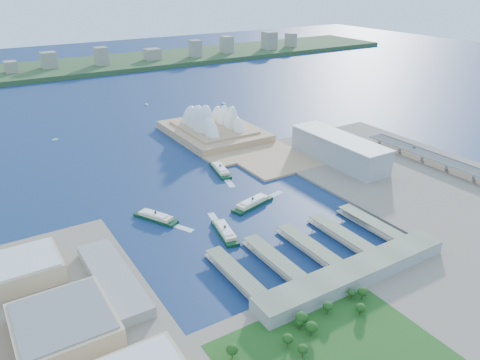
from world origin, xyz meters
TOP-DOWN VIEW (x-y plane):
  - ground at (0.00, 0.00)m, footprint 3000.00×3000.00m
  - south_land at (0.00, -210.00)m, footprint 720.00×180.00m
  - east_land at (240.00, -50.00)m, footprint 240.00×500.00m
  - peninsula at (107.50, 260.00)m, footprint 135.00×220.00m
  - far_shore at (0.00, 980.00)m, footprint 2200.00×260.00m
  - opera_house at (105.00, 280.00)m, footprint 134.00×180.00m
  - toaster_building at (195.00, 80.00)m, footprint 45.00×155.00m
  - expressway at (300.00, -60.00)m, footprint 26.00×340.00m
  - west_buildings at (-250.00, -70.00)m, footprint 200.00×280.00m
  - ferry_wharves at (14.00, -75.00)m, footprint 184.00×90.00m
  - terminal_building at (15.00, -135.00)m, footprint 200.00×28.00m
  - park at (-60.00, -190.00)m, footprint 150.00×110.00m
  - far_skyline at (0.00, 960.00)m, footprint 1900.00×140.00m
  - ferry_a at (-87.98, 62.38)m, footprint 36.84×53.62m
  - ferry_b at (38.12, 140.83)m, footprint 25.78×58.48m
  - ferry_c at (-39.28, -4.77)m, footprint 23.96×55.54m
  - ferry_d at (20.34, 33.78)m, footprint 59.82×29.48m
  - boat_b at (-123.56, 394.82)m, footprint 9.25×4.40m
  - boat_c at (219.08, 443.78)m, footprint 4.25×13.17m
  - boat_e at (82.82, 521.03)m, footprint 4.37×11.32m
  - car_c at (304.00, 38.84)m, footprint 1.89×4.64m

SIDE VIEW (x-z plane):
  - ground at x=0.00m, z-range 0.00..0.00m
  - boat_b at x=-123.56m, z-range 0.00..2.40m
  - boat_e at x=82.82m, z-range 0.00..2.72m
  - boat_c at x=219.08m, z-range 0.00..2.94m
  - south_land at x=0.00m, z-range 0.00..3.00m
  - east_land at x=240.00m, z-range 0.00..3.00m
  - peninsula at x=107.50m, z-range 0.00..3.00m
  - ferry_wharves at x=14.00m, z-range 0.00..9.30m
  - ferry_a at x=-87.98m, z-range 0.00..10.10m
  - ferry_c at x=-39.28m, z-range 0.00..10.19m
  - ferry_b at x=38.12m, z-range 0.00..10.73m
  - ferry_d at x=20.34m, z-range 0.00..10.96m
  - far_shore at x=0.00m, z-range 0.00..12.00m
  - expressway at x=300.00m, z-range 3.00..14.85m
  - terminal_building at x=15.00m, z-range 3.00..15.00m
  - park at x=-60.00m, z-range 3.00..19.00m
  - car_c at x=304.00m, z-range 14.85..16.20m
  - west_buildings at x=-250.00m, z-range 3.00..30.00m
  - toaster_building at x=195.00m, z-range 3.00..38.00m
  - opera_house at x=105.00m, z-range 3.00..61.00m
  - far_skyline at x=0.00m, z-range 12.00..67.00m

